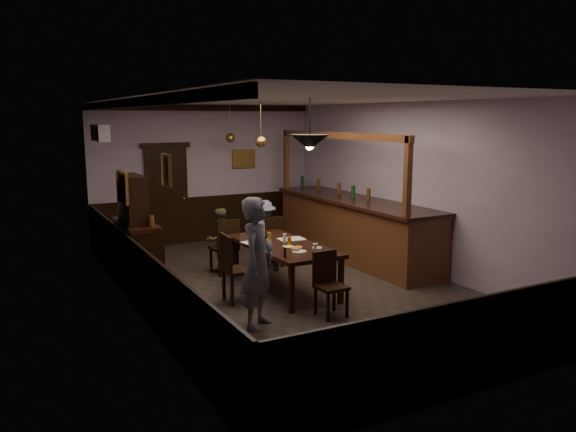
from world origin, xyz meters
TOP-DOWN VIEW (x-y plane):
  - room at (0.00, 0.00)m, footprint 5.01×8.01m
  - dining_table at (-0.19, -0.04)m, footprint 1.04×2.22m
  - chair_far_left at (-0.66, 1.22)m, footprint 0.46×0.46m
  - chair_far_right at (0.24, 1.24)m, footprint 0.46×0.46m
  - chair_near at (-0.17, -1.37)m, footprint 0.40×0.40m
  - chair_side at (-1.12, -0.25)m, footprint 0.47×0.47m
  - person_standing at (-1.22, -1.31)m, footprint 0.74×0.73m
  - person_seated_left at (-0.67, 1.50)m, footprint 0.66×0.58m
  - person_seated_right at (0.23, 1.52)m, footprint 0.79×0.47m
  - newspaper_left at (-0.52, 0.26)m, footprint 0.46×0.36m
  - newspaper_right at (0.09, 0.19)m, footprint 0.44×0.34m
  - napkin at (-0.20, -0.25)m, footprint 0.15×0.15m
  - saucer at (0.13, -0.56)m, footprint 0.15×0.15m
  - coffee_cup at (0.08, -0.59)m, footprint 0.08×0.08m
  - pastry_plate at (-0.23, -0.64)m, footprint 0.22×0.22m
  - pastry_ring_a at (-0.26, -0.58)m, footprint 0.13×0.13m
  - pastry_ring_b at (-0.17, -0.51)m, footprint 0.13×0.13m
  - soda_can at (-0.14, -0.16)m, footprint 0.07×0.07m
  - beer_glass at (-0.42, -0.02)m, footprint 0.06×0.06m
  - water_glass at (-0.13, 0.01)m, footprint 0.06×0.06m
  - pepper_mill at (-0.56, -0.81)m, footprint 0.04×0.04m
  - sideboard at (-2.21, 1.15)m, footprint 0.50×1.39m
  - bar_counter at (1.99, 1.14)m, footprint 1.02×4.38m
  - door_back at (-0.90, 3.95)m, footprint 0.90×0.06m
  - ac_unit at (-2.38, 2.90)m, footprint 0.20×0.85m
  - picture_left_small at (-2.46, -1.60)m, footprint 0.04×0.28m
  - picture_left_large at (-2.46, 0.80)m, footprint 0.04×0.62m
  - picture_back at (0.90, 3.96)m, footprint 0.55×0.04m
  - pendant_iron at (-0.18, -0.84)m, footprint 0.56×0.56m
  - pendant_brass_mid at (0.10, 1.36)m, footprint 0.20×0.20m
  - pendant_brass_far at (0.30, 3.28)m, footprint 0.20×0.20m

SIDE VIEW (x-z plane):
  - chair_near at x=-0.17m, z-range 0.04..0.94m
  - chair_far_right at x=0.24m, z-range 0.05..1.01m
  - chair_far_left at x=-0.66m, z-range 0.05..1.03m
  - person_seated_left at x=-0.67m, z-range 0.00..1.13m
  - chair_side at x=-1.12m, z-range 0.05..1.09m
  - person_seated_right at x=0.23m, z-range 0.00..1.22m
  - bar_counter at x=1.99m, z-range -0.61..1.84m
  - dining_table at x=-0.19m, z-range 0.31..1.06m
  - sideboard at x=-2.21m, z-range -0.18..1.65m
  - napkin at x=-0.20m, z-range 0.75..0.75m
  - newspaper_left at x=-0.52m, z-range 0.75..0.76m
  - newspaper_right at x=0.09m, z-range 0.75..0.76m
  - saucer at x=0.13m, z-range 0.75..0.76m
  - pastry_plate at x=-0.23m, z-range 0.75..0.76m
  - pastry_ring_a at x=-0.26m, z-range 0.77..0.81m
  - pastry_ring_b at x=-0.17m, z-range 0.77..0.81m
  - coffee_cup at x=0.08m, z-range 0.76..0.84m
  - soda_can at x=-0.14m, z-range 0.75..0.87m
  - pepper_mill at x=-0.56m, z-range 0.75..0.89m
  - water_glass at x=-0.13m, z-range 0.75..0.90m
  - beer_glass at x=-0.42m, z-range 0.75..0.95m
  - person_standing at x=-1.22m, z-range 0.00..1.73m
  - door_back at x=-0.90m, z-range 0.00..2.10m
  - room at x=0.00m, z-range -0.01..3.01m
  - picture_left_large at x=-2.46m, z-range 1.46..1.94m
  - picture_back at x=0.90m, z-range 1.59..2.01m
  - picture_left_small at x=-2.46m, z-range 1.97..2.33m
  - pendant_brass_mid at x=0.10m, z-range 1.89..2.70m
  - pendant_brass_far at x=0.30m, z-range 1.89..2.70m
  - pendant_iron at x=-0.18m, z-range 2.01..2.74m
  - ac_unit at x=-2.38m, z-range 2.30..2.60m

